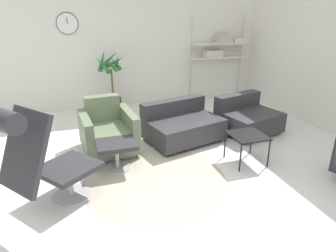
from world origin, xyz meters
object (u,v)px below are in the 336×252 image
Objects in this scene: side_table at (247,137)px; ottoman at (116,149)px; shelf_unit at (221,47)px; couch_second at (247,119)px; potted_plant at (112,86)px; lounge_chair at (37,152)px; armchair_red at (108,132)px; couch_low at (182,126)px.

ottoman is at bearing 168.51° from side_table.
ottoman is 3.95m from shelf_unit.
side_table is (-0.61, -0.99, 0.14)m from couch_second.
potted_plant is (-1.47, 2.79, 0.18)m from side_table.
lounge_chair is at bearing -137.83° from shelf_unit.
potted_plant reaches higher than couch_second.
ottoman is 0.27× the size of shelf_unit.
couch_second is at bearing 73.65° from lounge_chair.
side_table is 3.16m from potted_plant.
ottoman is at bearing 0.58° from couch_second.
shelf_unit is at bearing -116.66° from couch_second.
couch_second is 2.26m from shelf_unit.
lounge_chair is 2.39× the size of ottoman.
side_table is 0.25× the size of shelf_unit.
shelf_unit is (2.80, 2.63, 0.92)m from ottoman.
armchair_red is at bearing -14.18° from couch_second.
armchair_red is at bearing -13.63° from couch_low.
ottoman is 1.79m from side_table.
side_table is at bearing 106.26° from couch_low.
couch_second is 0.59× the size of shelf_unit.
couch_low is at bearing -14.73° from couch_second.
armchair_red is at bearing -100.06° from potted_plant.
couch_low and couch_second have the same top height.
couch_low is 1.04× the size of potted_plant.
lounge_chair is 0.65× the size of shelf_unit.
couch_low is at bearing 120.66° from side_table.
couch_second reaches higher than ottoman.
lounge_chair is at bearing 52.77° from armchair_red.
potted_plant is (-0.88, 1.79, 0.32)m from couch_low.
shelf_unit is (2.52, 0.19, 0.66)m from potted_plant.
couch_low is at bearing -63.85° from potted_plant.
potted_plant is 2.61m from shelf_unit.
potted_plant is (0.28, 2.43, 0.26)m from ottoman.
shelf_unit reaches higher than lounge_chair.
couch_second is 1.17m from side_table.
armchair_red is 1.86m from potted_plant.
ottoman is 0.62m from armchair_red.
potted_plant is (0.32, 1.81, 0.27)m from armchair_red.
ottoman is at bearing 88.52° from armchair_red.
lounge_chair is 1.61m from armchair_red.
armchair_red is 0.69× the size of couch_low.
side_table is at bearing -11.49° from ottoman.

